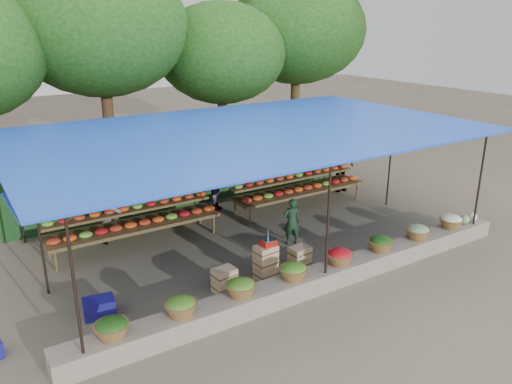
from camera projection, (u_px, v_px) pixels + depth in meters
ground at (250, 240)px, 12.52m from camera, size 60.00×60.00×0.00m
stone_curb at (320, 278)px, 10.26m from camera, size 10.60×0.55×0.40m
stall_canopy at (248, 135)px, 11.71m from camera, size 10.80×6.60×2.82m
produce_baskets at (317, 264)px, 10.09m from camera, size 8.98×0.58×0.34m
netting_backdrop at (194, 164)px, 14.63m from camera, size 10.60×0.06×2.50m
tree_row at (164, 38)px, 16.11m from camera, size 16.51×5.50×7.12m
fruit_table_left at (134, 221)px, 12.14m from camera, size 4.21×0.95×0.93m
fruit_table_right at (298, 186)px, 14.67m from camera, size 4.21×0.95×0.93m
crate_counter at (265, 266)px, 10.56m from camera, size 2.38×0.38×0.77m
weighing_scale at (268, 242)px, 10.42m from camera, size 0.32×0.32×0.34m
vendor_seated at (292, 222)px, 12.15m from camera, size 0.50×0.41×1.18m
customer_left at (115, 205)px, 12.26m from camera, size 1.12×1.01×1.87m
customer_mid at (218, 184)px, 14.30m from camera, size 1.15×1.14×1.59m
customer_right at (340, 166)px, 15.99m from camera, size 0.99×0.52×1.61m
blue_crate_back at (99, 307)px, 9.28m from camera, size 0.62×0.48×0.34m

